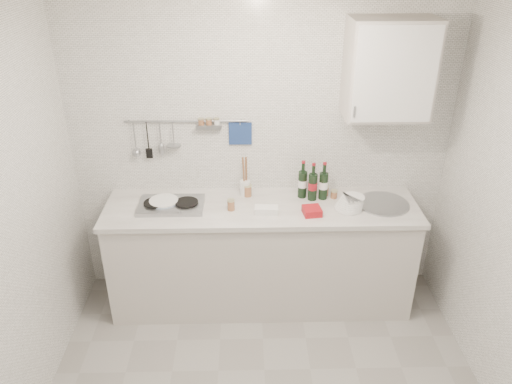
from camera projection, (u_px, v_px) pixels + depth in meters
ceiling at (272, 13)px, 2.17m from camera, size 3.00×3.00×0.00m
back_wall at (261, 151)px, 3.99m from camera, size 3.00×0.02×2.50m
counter at (262, 257)px, 4.10m from camera, size 2.44×0.64×0.96m
wall_rail at (184, 133)px, 3.86m from camera, size 0.98×0.09×0.34m
wall_cabinet at (389, 69)px, 3.52m from camera, size 0.60×0.38×0.70m
plate_stack_hob at (163, 203)px, 3.87m from camera, size 0.25×0.24×0.05m
plate_stack_sink at (351, 203)px, 3.82m from camera, size 0.23×0.22×0.10m
wine_bottles at (313, 181)px, 3.92m from camera, size 0.24×0.12×0.31m
butter_dish at (266, 210)px, 3.77m from camera, size 0.18×0.10×0.05m
strawberry_punnet at (312, 211)px, 3.75m from camera, size 0.15×0.15×0.05m
utensil_crock at (245, 186)px, 4.00m from camera, size 0.08×0.08×0.34m
jar_a at (247, 190)px, 4.00m from camera, size 0.07×0.07×0.10m
jar_b at (325, 190)px, 4.01m from camera, size 0.06×0.06×0.08m
jar_c at (334, 194)px, 3.98m from camera, size 0.06×0.06×0.07m
jar_d at (231, 205)px, 3.80m from camera, size 0.06×0.06×0.09m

